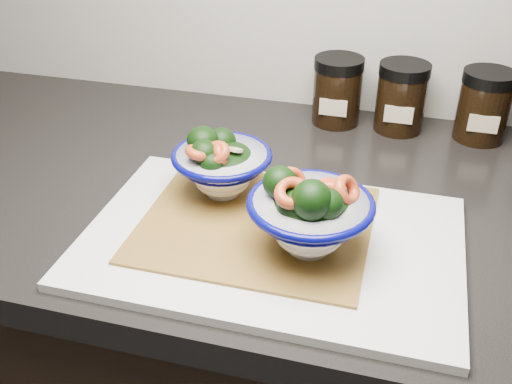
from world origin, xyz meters
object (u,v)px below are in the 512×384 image
(bowl_left, at_px, (221,165))
(bowl_right, at_px, (310,214))
(cutting_board, at_px, (271,241))
(spice_jar_a, at_px, (337,91))
(spice_jar_c, at_px, (484,106))
(spice_jar_b, at_px, (401,97))

(bowl_left, bearing_deg, bowl_right, -34.03)
(cutting_board, bearing_deg, spice_jar_a, 86.85)
(spice_jar_c, bearing_deg, bowl_right, -118.14)
(spice_jar_a, xyz_separation_m, spice_jar_c, (0.23, 0.00, 0.00))
(spice_jar_a, height_order, spice_jar_b, same)
(bowl_left, height_order, bowl_right, bowl_right)
(bowl_left, height_order, spice_jar_b, spice_jar_b)
(spice_jar_b, height_order, spice_jar_c, same)
(bowl_left, xyz_separation_m, spice_jar_c, (0.34, 0.29, -0.00))
(bowl_right, height_order, spice_jar_c, bowl_right)
(cutting_board, relative_size, spice_jar_a, 3.98)
(spice_jar_a, relative_size, spice_jar_c, 1.00)
(bowl_left, height_order, spice_jar_a, spice_jar_a)
(cutting_board, height_order, bowl_left, bowl_left)
(cutting_board, bearing_deg, spice_jar_b, 71.27)
(spice_jar_a, bearing_deg, spice_jar_c, 0.00)
(cutting_board, xyz_separation_m, spice_jar_b, (0.12, 0.37, 0.05))
(spice_jar_a, relative_size, spice_jar_b, 1.00)
(cutting_board, relative_size, spice_jar_b, 3.98)
(cutting_board, height_order, spice_jar_c, spice_jar_c)
(spice_jar_a, bearing_deg, spice_jar_b, 0.00)
(bowl_left, height_order, spice_jar_c, spice_jar_c)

